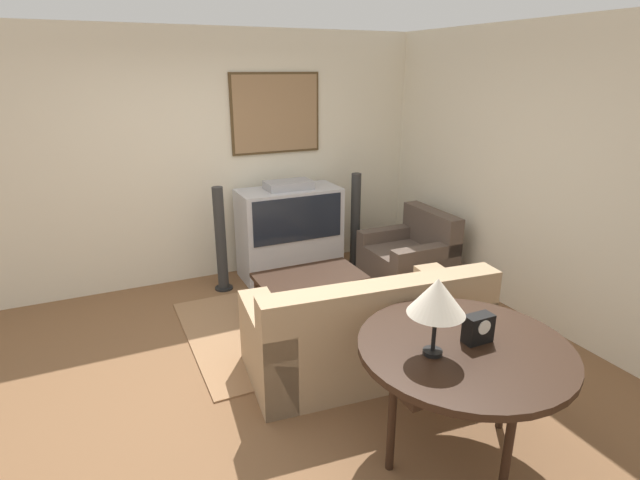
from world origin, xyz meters
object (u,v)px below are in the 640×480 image
armchair (409,259)px  speaker_tower_left (221,242)px  speaker_tower_right (355,223)px  table_lamp (437,297)px  coffee_table (310,280)px  tv (290,232)px  console_table (464,355)px  mantel_clock (478,328)px  couch (366,333)px

armchair → speaker_tower_left: 2.08m
speaker_tower_left → speaker_tower_right: (1.63, 0.00, 0.00)m
table_lamp → coffee_table: bearing=85.8°
speaker_tower_right → tv: bearing=174.9°
console_table → table_lamp: bearing=178.8°
table_lamp → mantel_clock: bearing=-0.1°
armchair → speaker_tower_left: size_ratio=0.77×
couch → speaker_tower_left: speaker_tower_left is taller
tv → armchair: tv is taller
coffee_table → tv: bearing=78.4°
coffee_table → table_lamp: table_lamp is taller
table_lamp → speaker_tower_right: bearing=68.7°
couch → table_lamp: bearing=85.0°
coffee_table → speaker_tower_right: size_ratio=0.88×
console_table → mantel_clock: mantel_clock is taller
tv → coffee_table: size_ratio=1.13×
tv → coffee_table: tv is taller
mantel_clock → couch: bearing=96.7°
speaker_tower_left → mantel_clock: bearing=-75.8°
coffee_table → speaker_tower_left: size_ratio=0.88×
coffee_table → mantel_clock: 2.11m
table_lamp → mantel_clock: (0.32, -0.00, -0.26)m
console_table → mantel_clock: (0.09, 0.00, 0.15)m
table_lamp → mantel_clock: 0.41m
coffee_table → armchair: bearing=12.4°
console_table → speaker_tower_left: speaker_tower_left is taller
tv → console_table: bearing=-92.5°
coffee_table → console_table: 2.08m
armchair → speaker_tower_right: speaker_tower_right is taller
tv → mantel_clock: (-0.05, -3.11, 0.34)m
tv → console_table: 3.12m
armchair → speaker_tower_left: speaker_tower_left is taller
couch → mantel_clock: size_ratio=11.06×
speaker_tower_right → speaker_tower_left: bearing=180.0°
table_lamp → armchair: bearing=57.4°
coffee_table → mantel_clock: size_ratio=5.84×
armchair → coffee_table: size_ratio=0.87×
speaker_tower_left → speaker_tower_right: bearing=0.0°
mantel_clock → speaker_tower_right: bearing=74.1°
armchair → speaker_tower_right: size_ratio=0.77×
console_table → table_lamp: (-0.23, 0.00, 0.41)m
coffee_table → table_lamp: bearing=-94.2°
couch → armchair: 1.84m
speaker_tower_right → console_table: bearing=-107.4°
coffee_table → speaker_tower_left: 1.16m
tv → console_table: size_ratio=0.91×
coffee_table → console_table: console_table is taller
mantel_clock → speaker_tower_right: (0.86, 3.03, -0.32)m
speaker_tower_left → couch: bearing=-72.1°
tv → coffee_table: 1.09m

